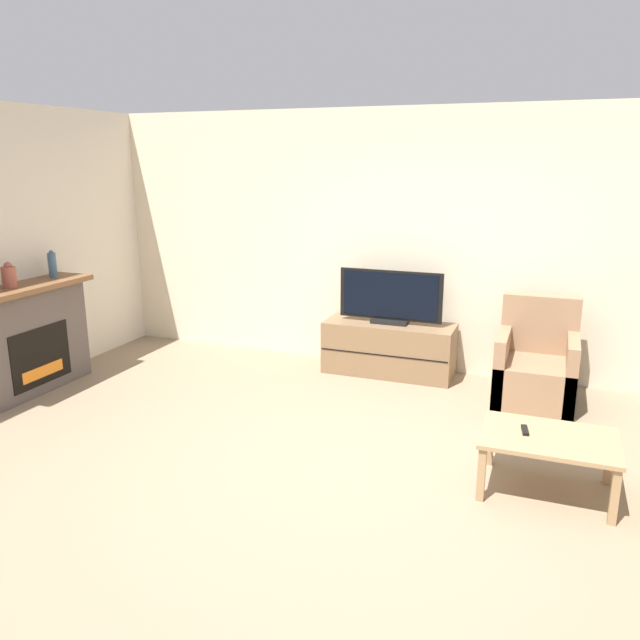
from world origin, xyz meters
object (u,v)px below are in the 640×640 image
at_px(remote, 525,430).
at_px(armchair, 536,369).
at_px(mantel_vase_right, 52,265).
at_px(tv_stand, 389,348).
at_px(mantel_vase_centre_left, 9,276).
at_px(fireplace, 25,339).
at_px(coffee_table, 549,444).
at_px(tv, 390,299).

bearing_deg(remote, armchair, 80.99).
distance_m(mantel_vase_right, tv_stand, 3.48).
xyz_separation_m(mantel_vase_centre_left, armchair, (4.54, 1.60, -0.85)).
bearing_deg(remote, tv_stand, 118.03).
bearing_deg(tv_stand, remote, -53.28).
bearing_deg(tv_stand, fireplace, -150.47).
distance_m(mantel_vase_centre_left, remote, 4.59).
bearing_deg(tv_stand, mantel_vase_centre_left, -148.87).
relative_size(coffee_table, remote, 5.67).
height_order(tv_stand, coffee_table, tv_stand).
bearing_deg(mantel_vase_centre_left, coffee_table, -1.26).
xyz_separation_m(fireplace, mantel_vase_right, (0.02, 0.42, 0.64)).
height_order(tv, coffee_table, tv).
bearing_deg(tv, remote, -53.25).
distance_m(tv, armchair, 1.56).
bearing_deg(tv_stand, coffee_table, -50.67).
bearing_deg(tv, coffee_table, -50.63).
height_order(fireplace, armchair, fireplace).
xyz_separation_m(mantel_vase_centre_left, remote, (4.53, -0.08, -0.74)).
height_order(tv, remote, tv).
xyz_separation_m(tv, coffee_table, (1.61, -1.96, -0.45)).
height_order(mantel_vase_right, armchair, mantel_vase_right).
xyz_separation_m(fireplace, tv_stand, (3.10, 1.76, -0.26)).
distance_m(mantel_vase_centre_left, coffee_table, 4.76).
distance_m(tv_stand, remote, 2.43).
distance_m(tv_stand, armchair, 1.48).
distance_m(mantel_vase_right, armchair, 4.75).
bearing_deg(tv_stand, mantel_vase_right, -156.64).
bearing_deg(fireplace, coffee_table, -2.54).
bearing_deg(coffee_table, tv_stand, 129.33).
bearing_deg(remote, fireplace, 168.92).
bearing_deg(mantel_vase_centre_left, tv_stand, 31.13).
xyz_separation_m(tv_stand, remote, (1.45, -1.95, 0.14)).
bearing_deg(remote, coffee_table, -15.83).
xyz_separation_m(tv_stand, tv, (0.00, -0.00, 0.53)).
distance_m(mantel_vase_centre_left, tv, 3.62).
relative_size(mantel_vase_right, coffee_table, 0.31).
xyz_separation_m(mantel_vase_centre_left, coffee_table, (4.69, -0.10, -0.80)).
bearing_deg(remote, mantel_vase_centre_left, 170.25).
distance_m(mantel_vase_centre_left, tv_stand, 3.71).
height_order(mantel_vase_centre_left, remote, mantel_vase_centre_left).
relative_size(fireplace, mantel_vase_right, 5.17).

